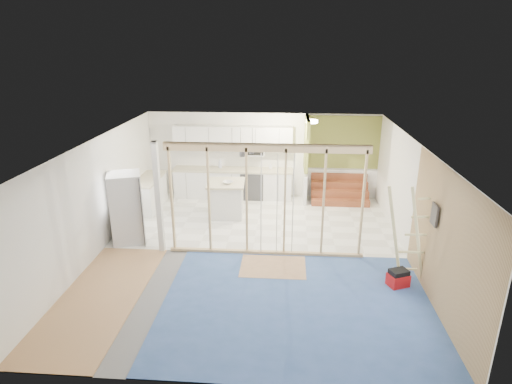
# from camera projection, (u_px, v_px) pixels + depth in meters

# --- Properties ---
(room) EXTENTS (7.01, 8.01, 2.61)m
(room) POSITION_uv_depth(u_px,v_px,m) (252.00, 201.00, 9.39)
(room) COLOR slate
(room) RESTS_ON ground
(floor_overlays) EXTENTS (7.00, 8.00, 0.03)m
(floor_overlays) POSITION_uv_depth(u_px,v_px,m) (256.00, 252.00, 9.87)
(floor_overlays) COLOR white
(floor_overlays) RESTS_ON room
(stud_frame) EXTENTS (4.66, 0.14, 2.60)m
(stud_frame) POSITION_uv_depth(u_px,v_px,m) (242.00, 189.00, 9.31)
(stud_frame) COLOR tan
(stud_frame) RESTS_ON room
(base_cabinets) EXTENTS (4.45, 2.24, 0.93)m
(base_cabinets) POSITION_uv_depth(u_px,v_px,m) (209.00, 186.00, 12.94)
(base_cabinets) COLOR white
(base_cabinets) RESTS_ON room
(upper_cabinets) EXTENTS (3.60, 0.41, 0.85)m
(upper_cabinets) POSITION_uv_depth(u_px,v_px,m) (235.00, 140.00, 12.87)
(upper_cabinets) COLOR white
(upper_cabinets) RESTS_ON room
(green_partition) EXTENTS (2.25, 1.51, 2.60)m
(green_partition) POSITION_uv_depth(u_px,v_px,m) (330.00, 171.00, 12.81)
(green_partition) COLOR olive
(green_partition) RESTS_ON room
(pot_rack) EXTENTS (0.52, 0.52, 0.72)m
(pot_rack) POSITION_uv_depth(u_px,v_px,m) (246.00, 149.00, 10.96)
(pot_rack) COLOR black
(pot_rack) RESTS_ON room
(sheathing_panel) EXTENTS (0.02, 4.00, 2.60)m
(sheathing_panel) POSITION_uv_depth(u_px,v_px,m) (446.00, 247.00, 7.27)
(sheathing_panel) COLOR tan
(sheathing_panel) RESTS_ON room
(electrical_panel) EXTENTS (0.04, 0.30, 0.40)m
(electrical_panel) POSITION_uv_depth(u_px,v_px,m) (435.00, 215.00, 7.72)
(electrical_panel) COLOR #3D3D42
(electrical_panel) RESTS_ON room
(ceiling_light) EXTENTS (0.32, 0.32, 0.08)m
(ceiling_light) POSITION_uv_depth(u_px,v_px,m) (312.00, 121.00, 11.70)
(ceiling_light) COLOR #FFEABF
(ceiling_light) RESTS_ON room
(fridge) EXTENTS (0.96, 0.93, 1.72)m
(fridge) POSITION_uv_depth(u_px,v_px,m) (127.00, 208.00, 10.17)
(fridge) COLOR silver
(fridge) RESTS_ON room
(island) EXTENTS (1.06, 1.06, 0.98)m
(island) POSITION_uv_depth(u_px,v_px,m) (226.00, 199.00, 11.81)
(island) COLOR silver
(island) RESTS_ON room
(bowl) EXTENTS (0.33, 0.33, 0.07)m
(bowl) POSITION_uv_depth(u_px,v_px,m) (228.00, 183.00, 11.53)
(bowl) COLOR silver
(bowl) RESTS_ON island
(soap_bottle_a) EXTENTS (0.12, 0.12, 0.31)m
(soap_bottle_a) POSITION_uv_depth(u_px,v_px,m) (220.00, 163.00, 13.11)
(soap_bottle_a) COLOR silver
(soap_bottle_a) RESTS_ON base_cabinets
(soap_bottle_b) EXTENTS (0.11, 0.11, 0.19)m
(soap_bottle_b) POSITION_uv_depth(u_px,v_px,m) (271.00, 166.00, 13.05)
(soap_bottle_b) COLOR white
(soap_bottle_b) RESTS_ON base_cabinets
(toolbox) EXTENTS (0.47, 0.41, 0.37)m
(toolbox) POSITION_uv_depth(u_px,v_px,m) (398.00, 278.00, 8.46)
(toolbox) COLOR #B31011
(toolbox) RESTS_ON room
(ladder) EXTENTS (1.04, 0.23, 1.98)m
(ladder) POSITION_uv_depth(u_px,v_px,m) (409.00, 235.00, 8.38)
(ladder) COLOR #D0C27F
(ladder) RESTS_ON room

